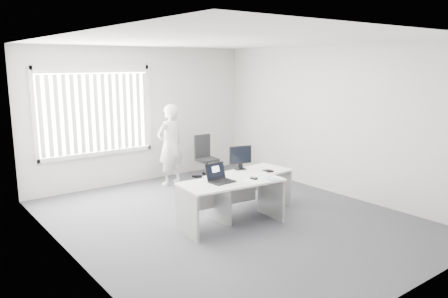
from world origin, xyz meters
TOP-DOWN VIEW (x-y plane):
  - ground at (0.00, 0.00)m, footprint 6.00×6.00m
  - wall_back at (0.00, 3.00)m, footprint 5.00×0.02m
  - wall_front at (0.00, -3.00)m, footprint 5.00×0.02m
  - wall_left at (-2.50, 0.00)m, footprint 0.02×6.00m
  - wall_right at (2.50, 0.00)m, footprint 0.02×6.00m
  - ceiling at (0.00, 0.00)m, footprint 5.00×6.00m
  - window at (-1.00, 2.96)m, footprint 2.32×0.06m
  - blinds at (-1.00, 2.90)m, footprint 2.20×0.10m
  - desk_near at (-0.17, -0.25)m, footprint 1.63×0.88m
  - desk_far at (0.49, 0.10)m, footprint 1.52×0.81m
  - office_chair at (1.17, 2.34)m, footprint 0.55×0.55m
  - person at (0.29, 2.35)m, footprint 0.67×0.50m
  - laptop at (-0.34, -0.23)m, footprint 0.37×0.33m
  - paper_sheet at (0.11, -0.40)m, footprint 0.36×0.31m
  - mouse at (0.16, -0.39)m, footprint 0.08×0.12m
  - booklet at (0.38, -0.54)m, footprint 0.16×0.22m
  - keyboard at (0.62, -0.02)m, footprint 0.48×0.21m
  - monitor at (0.51, 0.37)m, footprint 0.43×0.22m

SIDE VIEW (x-z plane):
  - ground at x=0.00m, z-range 0.00..0.00m
  - office_chair at x=1.17m, z-range -0.18..0.76m
  - desk_far at x=0.49m, z-range 0.15..0.82m
  - desk_near at x=-0.17m, z-range 0.16..0.87m
  - keyboard at x=0.62m, z-range 0.67..0.69m
  - paper_sheet at x=0.11m, z-range 0.71..0.71m
  - booklet at x=0.38m, z-range 0.71..0.72m
  - mouse at x=0.16m, z-range 0.71..0.76m
  - person at x=0.29m, z-range 0.00..1.66m
  - laptop at x=-0.34m, z-range 0.71..0.99m
  - monitor at x=0.51m, z-range 0.67..1.08m
  - wall_back at x=0.00m, z-range 0.00..2.80m
  - wall_front at x=0.00m, z-range 0.00..2.80m
  - wall_left at x=-2.50m, z-range 0.00..2.80m
  - wall_right at x=2.50m, z-range 0.00..2.80m
  - blinds at x=-1.00m, z-range 0.77..2.27m
  - window at x=-1.00m, z-range 0.67..2.43m
  - ceiling at x=0.00m, z-range 2.79..2.81m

